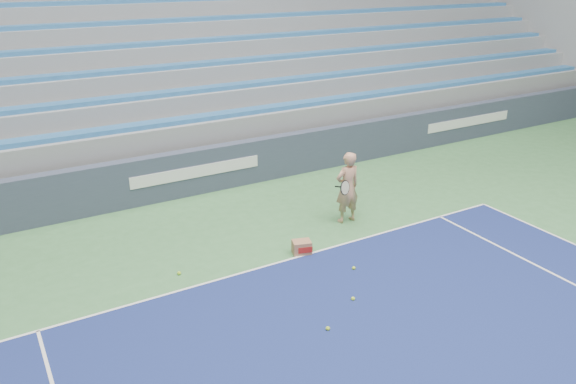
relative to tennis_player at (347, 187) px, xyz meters
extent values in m
cube|color=white|center=(-2.21, -0.87, -0.77)|extent=(10.97, 0.05, 0.00)
cube|color=#363F53|center=(-2.21, 3.13, -0.23)|extent=(30.00, 0.30, 1.10)
cube|color=white|center=(-2.21, 2.97, -0.18)|extent=(3.20, 0.02, 0.28)
cube|color=white|center=(6.79, 2.97, -0.18)|extent=(3.40, 0.02, 0.28)
cube|color=gray|center=(-2.21, 7.68, -0.23)|extent=(30.00, 8.50, 1.10)
cube|color=gray|center=(-2.21, 7.68, 0.57)|extent=(30.00, 8.50, 0.50)
cube|color=#2E6AA9|center=(-2.21, 3.81, 0.87)|extent=(29.60, 0.42, 0.11)
cube|color=gray|center=(-2.21, 8.11, 1.07)|extent=(30.00, 7.65, 0.50)
cube|color=#2E6AA9|center=(-2.21, 4.66, 1.37)|extent=(29.60, 0.42, 0.11)
cube|color=gray|center=(-2.21, 8.53, 1.57)|extent=(30.00, 6.80, 0.50)
cube|color=#2E6AA9|center=(-2.21, 5.51, 1.87)|extent=(29.60, 0.42, 0.11)
cube|color=gray|center=(-2.21, 8.96, 2.07)|extent=(30.00, 5.95, 0.50)
cube|color=#2E6AA9|center=(-2.21, 6.36, 2.37)|extent=(29.60, 0.42, 0.11)
cube|color=gray|center=(-2.21, 9.38, 2.57)|extent=(30.00, 5.10, 0.50)
cube|color=#2E6AA9|center=(-2.21, 7.21, 2.87)|extent=(29.60, 0.42, 0.11)
cube|color=gray|center=(-2.21, 9.81, 3.07)|extent=(30.00, 4.25, 0.50)
cube|color=#2E6AA9|center=(-2.21, 8.06, 3.37)|extent=(29.60, 0.42, 0.11)
cube|color=gray|center=(12.94, 7.68, 2.27)|extent=(0.30, 8.80, 6.10)
cube|color=gray|center=(-2.21, 12.23, 2.87)|extent=(31.00, 0.40, 7.30)
imported|color=tan|center=(0.01, 0.01, 0.00)|extent=(0.57, 0.38, 1.56)
cylinder|color=black|center=(-0.34, -0.24, 0.17)|extent=(0.12, 0.27, 0.08)
cylinder|color=beige|center=(-0.44, -0.52, 0.27)|extent=(0.29, 0.16, 0.28)
torus|color=black|center=(-0.44, -0.52, 0.27)|extent=(0.31, 0.18, 0.30)
cube|color=#996A4A|center=(-1.58, -0.76, -0.65)|extent=(0.41, 0.35, 0.26)
cube|color=#B21E19|center=(-1.58, -0.89, -0.65)|extent=(0.27, 0.09, 0.12)
sphere|color=#B8E72F|center=(-3.89, -0.34, -0.75)|extent=(0.07, 0.07, 0.07)
sphere|color=#B8E72F|center=(-2.51, -3.04, -0.75)|extent=(0.07, 0.07, 0.07)
sphere|color=#B8E72F|center=(-1.69, -2.57, -0.75)|extent=(0.07, 0.07, 0.07)
sphere|color=#B8E72F|center=(-1.08, -1.77, -0.75)|extent=(0.07, 0.07, 0.07)
camera|label=1|loc=(-6.58, -8.86, 4.38)|focal=35.00mm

